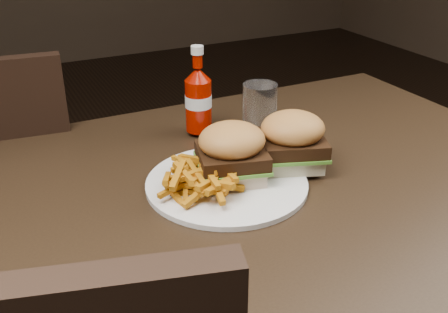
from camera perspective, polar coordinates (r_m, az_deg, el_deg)
name	(u,v)px	position (r m, az deg, el deg)	size (l,w,h in m)	color
dining_table	(233,201)	(0.86, 1.03, -4.90)	(1.20, 0.80, 0.04)	black
plate	(227,183)	(0.86, 0.30, -2.94)	(0.27, 0.27, 0.01)	white
sandwich_half_a	(232,172)	(0.86, 0.84, -1.65)	(0.10, 0.09, 0.03)	beige
sandwich_half_b	(291,158)	(0.91, 7.30, -0.21)	(0.10, 0.09, 0.03)	beige
fries_pile	(199,177)	(0.82, -2.69, -2.29)	(0.11, 0.11, 0.05)	#B36A0E
ketchup_bottle	(198,106)	(1.03, -2.79, 5.55)	(0.05, 0.05, 0.10)	#970D00
tumbler	(260,110)	(1.02, 3.89, 5.07)	(0.07, 0.07, 0.10)	white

